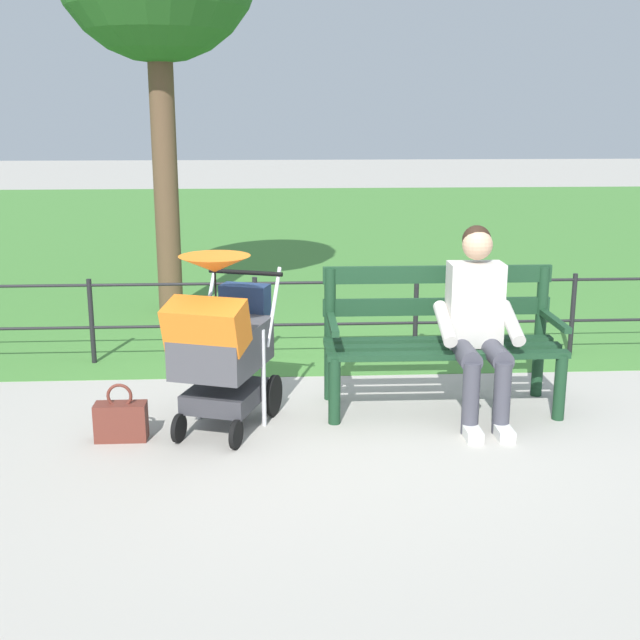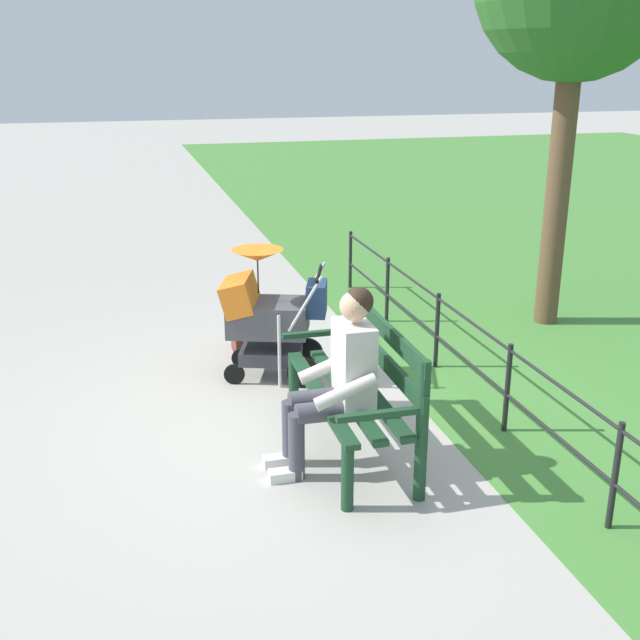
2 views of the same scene
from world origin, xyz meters
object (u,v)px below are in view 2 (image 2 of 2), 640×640
at_px(park_bench, 360,381).
at_px(handbag, 241,340).
at_px(stroller, 267,313).
at_px(person_on_bench, 338,375).

height_order(park_bench, handbag, park_bench).
xyz_separation_m(park_bench, stroller, (1.47, 0.37, 0.07)).
height_order(stroller, handbag, stroller).
bearing_deg(stroller, park_bench, -165.90).
xyz_separation_m(park_bench, person_on_bench, (-0.20, 0.22, 0.15)).
relative_size(stroller, handbag, 3.11).
bearing_deg(stroller, handbag, 12.67).
bearing_deg(handbag, stroller, -167.33).
height_order(park_bench, stroller, stroller).
distance_m(park_bench, person_on_bench, 0.34).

